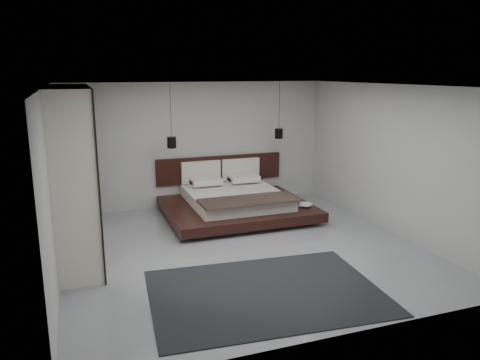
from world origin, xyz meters
name	(u,v)px	position (x,y,z in m)	size (l,w,h in m)	color
floor	(242,248)	(0.00, 0.00, 0.00)	(6.00, 6.00, 0.00)	gray
ceiling	(243,86)	(0.00, 0.00, 2.80)	(6.00, 6.00, 0.00)	white
wall_back	(197,145)	(0.00, 3.00, 1.40)	(6.00, 6.00, 0.00)	#B6B5B3
wall_front	(336,223)	(0.00, -3.00, 1.40)	(6.00, 6.00, 0.00)	#B6B5B3
wall_left	(52,184)	(-3.00, 0.00, 1.40)	(6.00, 6.00, 0.00)	#B6B5B3
wall_right	(391,159)	(3.00, 0.00, 1.40)	(6.00, 6.00, 0.00)	#B6B5B3
lattice_screen	(59,161)	(-2.95, 2.45, 1.30)	(0.05, 0.90, 2.60)	black
bed	(235,201)	(0.52, 1.90, 0.30)	(3.00, 2.48, 1.11)	black
book_lower	(301,205)	(1.75, 1.21, 0.29)	(0.22, 0.29, 0.03)	#99724C
book_upper	(301,204)	(1.73, 1.18, 0.32)	(0.23, 0.31, 0.02)	#99724C
pendant_left	(172,142)	(-0.71, 2.39, 1.57)	(0.19, 0.19, 1.35)	black
pendant_right	(279,133)	(1.75, 2.39, 1.65)	(0.18, 0.18, 1.26)	black
wardrobe	(73,173)	(-2.70, 0.72, 1.40)	(0.67, 2.85, 2.80)	white
rug	(266,292)	(-0.27, -1.70, 0.01)	(3.19, 2.28, 0.01)	black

